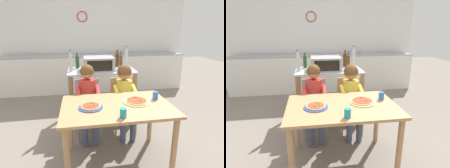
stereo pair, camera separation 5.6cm
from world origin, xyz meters
TOP-DOWN VIEW (x-y plane):
  - ground_plane at (0.00, 1.25)m, footprint 12.54×12.54m
  - back_wall_tiled at (-0.00, 3.19)m, footprint 4.93×0.14m
  - kitchen_counter at (0.00, 2.79)m, footprint 4.44×0.60m
  - kitchen_island_cart at (-0.02, 1.19)m, footprint 1.10×0.61m
  - toaster_oven at (-0.07, 1.17)m, footprint 0.48×0.41m
  - bottle_clear_vinegar at (0.29, 1.42)m, footprint 0.07×0.07m
  - bottle_squat_spirits at (-0.41, 1.39)m, footprint 0.06×0.06m
  - bottle_slim_sauce at (-0.52, 1.14)m, footprint 0.06×0.06m
  - bottle_tall_green_wine at (0.44, 1.34)m, footprint 0.06×0.06m
  - bottle_brown_beer at (0.31, 1.18)m, footprint 0.05×0.05m
  - dining_table at (0.00, 0.00)m, footprint 1.20×0.79m
  - dining_chair_left at (-0.29, 0.69)m, footprint 0.36×0.36m
  - dining_chair_right at (0.24, 0.70)m, footprint 0.36×0.36m
  - child_in_red_shirt at (-0.29, 0.57)m, footprint 0.32×0.42m
  - child_in_yellow_shirt at (0.24, 0.58)m, footprint 0.32×0.42m
  - pizza_plate_blue_rimmed at (-0.29, -0.02)m, footprint 0.26×0.26m
  - pizza_plate_cream at (0.24, 0.04)m, footprint 0.30×0.30m
  - drinking_cup_teal at (-0.00, -0.30)m, footprint 0.07×0.07m
  - drinking_cup_blue at (0.48, 0.09)m, footprint 0.07×0.07m

SIDE VIEW (x-z plane):
  - ground_plane at x=0.00m, z-range 0.00..0.00m
  - kitchen_counter at x=0.00m, z-range -0.10..1.00m
  - dining_chair_left at x=-0.29m, z-range 0.07..0.89m
  - dining_chair_right at x=0.24m, z-range 0.07..0.89m
  - kitchen_island_cart at x=-0.02m, z-range 0.15..1.01m
  - dining_table at x=0.00m, z-range 0.25..0.98m
  - child_in_red_shirt at x=-0.29m, z-range 0.15..1.19m
  - child_in_yellow_shirt at x=0.24m, z-range 0.16..1.19m
  - pizza_plate_blue_rimmed at x=-0.29m, z-range 0.72..0.76m
  - pizza_plate_cream at x=0.24m, z-range 0.72..0.76m
  - drinking_cup_teal at x=0.00m, z-range 0.73..0.82m
  - drinking_cup_blue at x=0.48m, z-range 0.73..0.82m
  - toaster_oven at x=-0.07m, z-range 0.87..1.08m
  - bottle_squat_spirits at x=-0.41m, z-range 0.84..1.10m
  - bottle_brown_beer at x=0.31m, z-range 0.83..1.14m
  - bottle_clear_vinegar at x=0.29m, z-range 0.84..1.13m
  - bottle_slim_sauce at x=-0.52m, z-range 0.84..1.18m
  - bottle_tall_green_wine at x=0.44m, z-range 0.83..1.20m
  - back_wall_tiled at x=0.00m, z-range 0.00..2.70m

